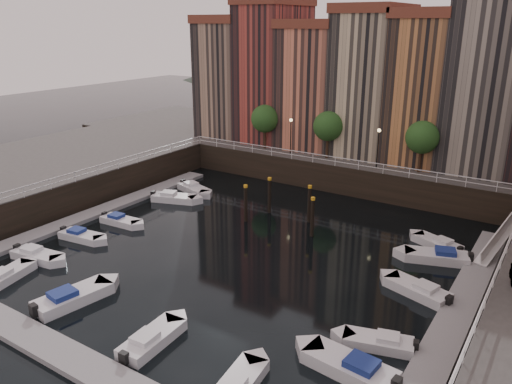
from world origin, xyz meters
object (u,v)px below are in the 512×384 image
Objects in this scene: gangway at (505,230)px; boat_left_0 at (36,255)px; boat_left_1 at (81,236)px; mooring_pilings at (283,205)px; boat_left_2 at (120,221)px.

boat_left_0 is (-29.52, -20.62, -1.58)m from gangway.
boat_left_1 is (-29.71, -16.35, -1.59)m from gangway.
gangway is 17.92m from mooring_pilings.
boat_left_1 is at bearing -151.18° from gangway.
gangway is 36.04m from boat_left_0.
gangway is 1.21× the size of mooring_pilings.
boat_left_1 is (-0.20, 4.27, -0.02)m from boat_left_0.
boat_left_1 is 4.13m from boat_left_2.
gangway is at bearing 18.62° from boat_left_2.
boat_left_2 is at bearing 80.26° from boat_left_1.
boat_left_1 is at bearing 85.07° from boat_left_0.
mooring_pilings is 1.67× the size of boat_left_2.
boat_left_0 is at bearing -125.83° from mooring_pilings.
boat_left_0 is (-12.04, -16.67, -1.31)m from mooring_pilings.
boat_left_0 is at bearing -93.63° from boat_left_2.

